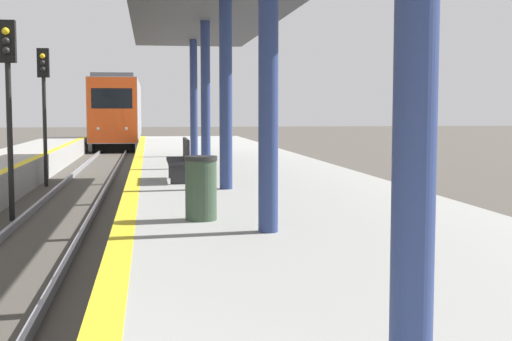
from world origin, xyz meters
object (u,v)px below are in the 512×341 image
Objects in this scene: trash_bin at (201,188)px; train at (119,112)px; signal_mid at (8,81)px; signal_far at (44,90)px; bench at (181,158)px.

train is at bearing 93.94° from trash_bin.
trash_bin is (3.69, -6.09, -1.71)m from signal_mid.
train reaches higher than signal_far.
train reaches higher than bench.
signal_far is 2.48× the size of bench.
signal_far reaches higher than bench.
signal_far is (-1.23, -26.12, 0.75)m from train.
bench is at bearing -62.70° from signal_far.
train is 33.81m from bench.
signal_far is (-0.25, 7.08, 0.00)m from signal_mid.
bench is at bearing -85.47° from train.
train is 10.76× the size of bench.
bench is at bearing 90.39° from trash_bin.
signal_mid is at bearing -87.95° from signal_far.
train is at bearing 87.29° from signal_far.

